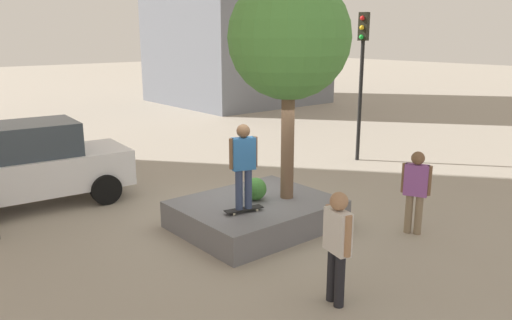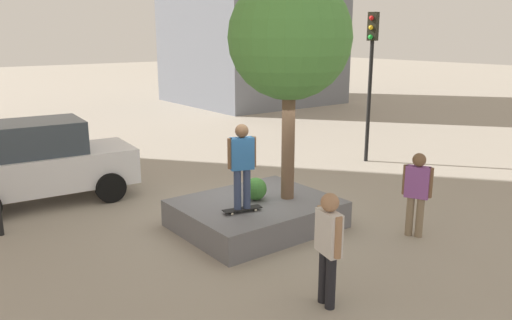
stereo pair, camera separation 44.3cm
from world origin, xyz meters
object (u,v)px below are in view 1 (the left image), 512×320
(planter_ledge, at_px, (256,214))
(traffic_light_corner, at_px, (362,62))
(pedestrian_crossing, at_px, (337,241))
(skateboard, at_px, (244,209))
(police_car, at_px, (31,164))
(bystander_watching, at_px, (416,187))
(skateboarder, at_px, (243,161))
(plaza_tree, at_px, (289,39))

(planter_ledge, height_order, traffic_light_corner, traffic_light_corner)
(traffic_light_corner, distance_m, pedestrian_crossing, 9.52)
(skateboard, xyz_separation_m, pedestrian_crossing, (-0.48, -2.85, 0.40))
(police_car, distance_m, bystander_watching, 8.77)
(pedestrian_crossing, bearing_deg, skateboard, 80.39)
(traffic_light_corner, bearing_deg, skateboard, -158.47)
(skateboarder, bearing_deg, skateboard, -90.00)
(skateboard, bearing_deg, planter_ledge, 30.41)
(skateboard, distance_m, skateboarder, 1.00)
(pedestrian_crossing, bearing_deg, traffic_light_corner, 37.01)
(bystander_watching, bearing_deg, pedestrian_crossing, -165.91)
(skateboard, bearing_deg, traffic_light_corner, 21.53)
(skateboard, bearing_deg, plaza_tree, 5.81)
(skateboard, relative_size, traffic_light_corner, 0.18)
(plaza_tree, height_order, traffic_light_corner, plaza_tree)
(plaza_tree, height_order, skateboarder, plaza_tree)
(police_car, height_order, traffic_light_corner, traffic_light_corner)
(traffic_light_corner, bearing_deg, skateboarder, -158.47)
(police_car, distance_m, traffic_light_corner, 9.97)
(plaza_tree, distance_m, skateboard, 3.55)
(bystander_watching, bearing_deg, police_car, 128.44)
(plaza_tree, relative_size, traffic_light_corner, 0.99)
(plaza_tree, bearing_deg, planter_ledge, 160.88)
(planter_ledge, bearing_deg, bystander_watching, -46.57)
(police_car, xyz_separation_m, pedestrian_crossing, (2.10, -7.71, 0.01))
(skateboard, xyz_separation_m, police_car, (-2.58, 4.86, 0.39))
(plaza_tree, xyz_separation_m, traffic_light_corner, (5.63, 2.60, -0.76))
(planter_ledge, height_order, police_car, police_car)
(police_car, bearing_deg, pedestrian_crossing, -74.80)
(skateboard, height_order, traffic_light_corner, traffic_light_corner)
(planter_ledge, distance_m, pedestrian_crossing, 3.49)
(skateboarder, bearing_deg, pedestrian_crossing, -99.61)
(planter_ledge, relative_size, pedestrian_crossing, 1.77)
(traffic_light_corner, xyz_separation_m, bystander_watching, (-4.05, -4.74, -2.16))
(plaza_tree, relative_size, skateboard, 5.62)
(traffic_light_corner, height_order, bystander_watching, traffic_light_corner)
(skateboard, height_order, skateboarder, skateboarder)
(pedestrian_crossing, bearing_deg, plaza_tree, 59.16)
(plaza_tree, bearing_deg, skateboarder, -174.19)
(planter_ledge, xyz_separation_m, police_car, (-3.20, 4.49, 0.74))
(skateboard, relative_size, pedestrian_crossing, 0.46)
(skateboard, xyz_separation_m, skateboarder, (0.00, 0.00, 1.00))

